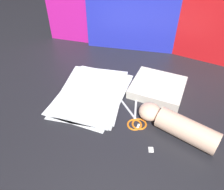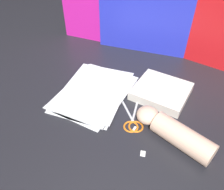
{
  "view_description": "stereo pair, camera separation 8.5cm",
  "coord_description": "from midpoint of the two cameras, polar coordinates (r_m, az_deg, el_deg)",
  "views": [
    {
      "loc": [
        0.16,
        -0.64,
        0.61
      ],
      "look_at": [
        -0.03,
        -0.03,
        0.06
      ],
      "focal_mm": 35.0,
      "sensor_mm": 36.0,
      "label": 1
    },
    {
      "loc": [
        0.24,
        -0.61,
        0.61
      ],
      "look_at": [
        -0.03,
        -0.03,
        0.06
      ],
      "focal_mm": 35.0,
      "sensor_mm": 36.0,
      "label": 2
    }
  ],
  "objects": [
    {
      "name": "ground_plane",
      "position": [
        0.9,
        4.89,
        -2.4
      ],
      "size": [
        6.0,
        6.0,
        0.0
      ],
      "primitive_type": "plane",
      "color": "black"
    },
    {
      "name": "backdrop_panel_left",
      "position": [
        1.25,
        1.11,
        23.02
      ],
      "size": [
        0.57,
        0.04,
        0.47
      ],
      "color": "#D81E9E",
      "rests_on": "ground_plane"
    },
    {
      "name": "backdrop_panel_center",
      "position": [
        1.16,
        14.99,
        22.14
      ],
      "size": [
        0.64,
        0.08,
        0.53
      ],
      "color": "#2833D1",
      "rests_on": "ground_plane"
    },
    {
      "name": "backdrop_panel_right",
      "position": [
        1.17,
        26.31,
        16.07
      ],
      "size": [
        0.62,
        0.14,
        0.4
      ],
      "color": "red",
      "rests_on": "ground_plane"
    },
    {
      "name": "paper_stack",
      "position": [
        0.94,
        -2.14,
        0.77
      ],
      "size": [
        0.3,
        0.38,
        0.02
      ],
      "color": "white",
      "rests_on": "ground_plane"
    },
    {
      "name": "book_closed",
      "position": [
        0.96,
        15.26,
        0.86
      ],
      "size": [
        0.24,
        0.23,
        0.04
      ],
      "color": "silver",
      "rests_on": "ground_plane"
    },
    {
      "name": "scissors",
      "position": [
        0.83,
        8.37,
        -6.77
      ],
      "size": [
        0.15,
        0.18,
        0.01
      ],
      "color": "silver",
      "rests_on": "ground_plane"
    },
    {
      "name": "hand_forearm",
      "position": [
        0.79,
        18.84,
        -9.23
      ],
      "size": [
        0.3,
        0.18,
        0.08
      ],
      "color": "beige",
      "rests_on": "ground_plane"
    },
    {
      "name": "paper_scrap_near",
      "position": [
        0.75,
        11.39,
        -14.94
      ],
      "size": [
        0.02,
        0.03,
        0.0
      ],
      "color": "white",
      "rests_on": "ground_plane"
    },
    {
      "name": "paper_scrap_mid",
      "position": [
        0.81,
        8.81,
        -8.93
      ],
      "size": [
        0.01,
        0.03,
        0.0
      ],
      "color": "white",
      "rests_on": "ground_plane"
    }
  ]
}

